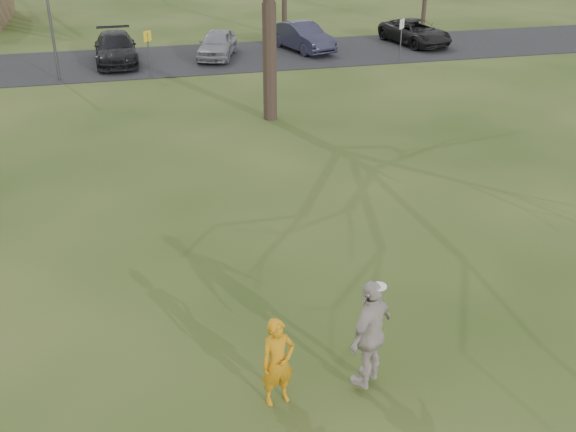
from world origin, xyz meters
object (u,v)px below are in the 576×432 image
object	(u,v)px
player_defender	(278,362)
car_6	(415,32)
car_4	(217,44)
car_5	(303,37)
car_3	(116,48)
catching_play	(371,333)

from	to	relation	value
player_defender	car_6	xyz separation A→B (m)	(13.43, 25.44, -0.14)
car_4	car_5	distance (m)	4.56
car_4	car_6	distance (m)	10.84
car_3	car_6	bearing A→B (deg)	0.54
player_defender	car_5	distance (m)	26.41
car_5	car_6	bearing A→B (deg)	-18.20
player_defender	car_3	distance (m)	25.08
car_5	car_4	bearing A→B (deg)	168.00
car_5	catching_play	world-z (taller)	catching_play
car_3	catching_play	distance (m)	25.30
player_defender	catching_play	distance (m)	1.64
car_3	catching_play	xyz separation A→B (m)	(3.92, -24.99, 0.41)
car_5	car_6	world-z (taller)	car_5
car_6	car_4	bearing A→B (deg)	169.61
car_5	catching_play	size ratio (longest dim) A/B	2.10
car_4	catching_play	distance (m)	24.97
car_3	car_4	distance (m)	4.93
player_defender	catching_play	size ratio (longest dim) A/B	0.80
car_6	car_5	bearing A→B (deg)	167.00
car_4	car_6	xyz separation A→B (m)	(10.82, 0.51, -0.03)
player_defender	car_3	bearing A→B (deg)	84.68
car_5	car_6	xyz separation A→B (m)	(6.29, 0.01, -0.07)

